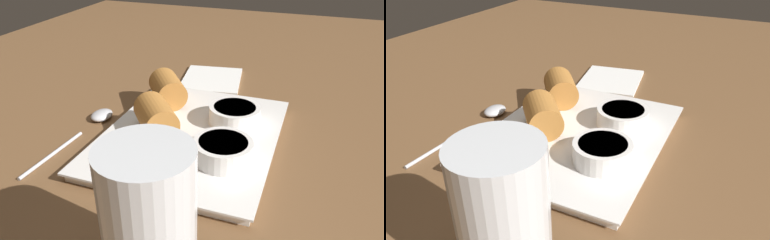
{
  "view_description": "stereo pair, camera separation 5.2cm",
  "coord_description": "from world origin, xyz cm",
  "views": [
    {
      "loc": [
        43.61,
        14.24,
        30.31
      ],
      "look_at": [
        -0.06,
        -1.34,
        5.45
      ],
      "focal_mm": 35.0,
      "sensor_mm": 36.0,
      "label": 1
    },
    {
      "loc": [
        41.61,
        19.01,
        30.31
      ],
      "look_at": [
        -0.06,
        -1.34,
        5.45
      ],
      "focal_mm": 35.0,
      "sensor_mm": 36.0,
      "label": 2
    }
  ],
  "objects": [
    {
      "name": "table_surface",
      "position": [
        0.0,
        0.0,
        1.0
      ],
      "size": [
        180.0,
        140.0,
        2.0
      ],
      "color": "brown",
      "rests_on": "ground"
    },
    {
      "name": "serving_plate",
      "position": [
        -0.06,
        -1.34,
        2.76
      ],
      "size": [
        29.46,
        23.74,
        1.5
      ],
      "color": "white",
      "rests_on": "table_surface"
    },
    {
      "name": "roll_front_left",
      "position": [
        -8.36,
        -8.66,
        5.93
      ],
      "size": [
        8.64,
        8.15,
        4.86
      ],
      "color": "#B77533",
      "rests_on": "serving_plate"
    },
    {
      "name": "roll_front_right",
      "position": [
        1.24,
        -6.41,
        5.93
      ],
      "size": [
        8.6,
        8.31,
        4.86
      ],
      "color": "#B77533",
      "rests_on": "serving_plate"
    },
    {
      "name": "dipping_bowl_near",
      "position": [
        -4.8,
        3.64,
        4.96
      ],
      "size": [
        7.57,
        7.57,
        2.68
      ],
      "color": "white",
      "rests_on": "serving_plate"
    },
    {
      "name": "dipping_bowl_far",
      "position": [
        5.19,
        4.63,
        4.96
      ],
      "size": [
        7.57,
        7.57,
        2.68
      ],
      "color": "white",
      "rests_on": "serving_plate"
    },
    {
      "name": "spoon",
      "position": [
        0.09,
        -17.35,
        2.63
      ],
      "size": [
        19.69,
        3.31,
        1.4
      ],
      "color": "silver",
      "rests_on": "table_surface"
    },
    {
      "name": "napkin",
      "position": [
        -23.03,
        -5.34,
        2.3
      ],
      "size": [
        14.62,
        12.98,
        0.6
      ],
      "color": "white",
      "rests_on": "table_surface"
    },
    {
      "name": "drinking_glass",
      "position": [
        23.49,
        3.4,
        8.89
      ],
      "size": [
        7.77,
        7.77,
        13.78
      ],
      "color": "silver",
      "rests_on": "table_surface"
    }
  ]
}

